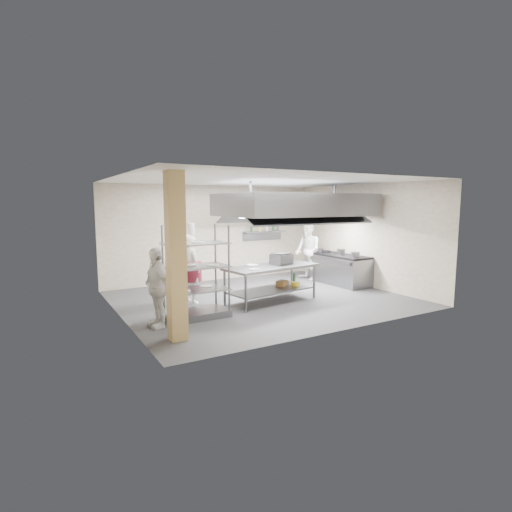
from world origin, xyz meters
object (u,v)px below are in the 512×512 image
chef_line (308,251)px  chef_plating (157,287)px  island (271,284)px  cooking_range (340,270)px  pass_rack (196,272)px  chef_head (190,269)px  stockpot (341,252)px  griddle (281,259)px

chef_line → chef_plating: 6.13m
island → cooking_range: 3.15m
cooking_range → chef_plating: 6.27m
cooking_range → island: bearing=-164.0°
pass_rack → chef_plating: size_ratio=1.25×
island → chef_line: chef_line is taller
pass_rack → chef_line: 5.18m
chef_head → stockpot: (4.80, -0.08, 0.14)m
cooking_range → chef_head: size_ratio=1.18×
pass_rack → chef_line: size_ratio=1.05×
pass_rack → stockpot: bearing=12.3°
island → chef_plating: size_ratio=1.50×
island → stockpot: (3.02, 0.82, 0.53)m
pass_rack → griddle: size_ratio=3.95×
stockpot → pass_rack: bearing=-166.9°
stockpot → chef_plating: bearing=-166.7°
island → griddle: griddle is taller
chef_line → griddle: (-2.13, -1.70, 0.09)m
pass_rack → stockpot: 5.28m
chef_head → stockpot: bearing=-109.5°
pass_rack → chef_line: pass_rack is taller
island → chef_head: size_ratio=1.41×
island → chef_line: 3.20m
griddle → stockpot: (2.61, 0.65, -0.04)m
griddle → chef_line: bearing=23.0°
chef_line → griddle: chef_line is taller
island → pass_rack: bearing=-178.9°
chef_head → griddle: bearing=-127.1°
pass_rack → cooking_range: pass_rack is taller
stockpot → island: bearing=-164.8°
chef_plating → stockpot: (6.08, 1.44, 0.19)m
chef_plating → griddle: size_ratio=3.17×
chef_head → griddle: 2.32m
island → chef_head: chef_head is taller
pass_rack → chef_line: (4.67, 2.24, -0.05)m
pass_rack → chef_plating: bearing=-165.9°
island → stockpot: size_ratio=9.23×
chef_line → griddle: size_ratio=3.76×
chef_head → chef_line: (4.32, 0.96, 0.10)m
pass_rack → stockpot: size_ratio=7.68×
pass_rack → island: bearing=9.2°
island → chef_plating: chef_plating is taller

